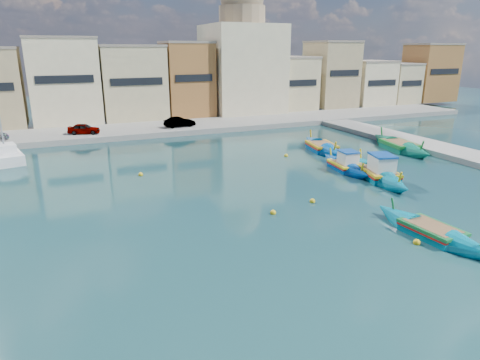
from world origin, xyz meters
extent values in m
plane|color=#13323A|center=(0.00, 0.00, 0.00)|extent=(160.00, 160.00, 0.00)
cube|color=gray|center=(0.00, 32.00, 0.30)|extent=(80.00, 8.00, 0.60)
cube|color=beige|center=(-13.86, 39.12, 5.55)|extent=(7.88, 6.24, 9.89)
cube|color=gray|center=(-13.86, 39.12, 10.64)|extent=(8.04, 6.37, 0.30)
cube|color=black|center=(-13.86, 35.95, 6.04)|extent=(6.30, 0.10, 0.90)
cube|color=#C7B88A|center=(-5.74, 39.72, 5.09)|extent=(7.88, 7.44, 8.99)
cube|color=gray|center=(-5.74, 39.72, 9.74)|extent=(8.04, 7.59, 0.30)
cube|color=black|center=(-5.74, 35.95, 5.54)|extent=(6.30, 0.10, 0.90)
cube|color=#A26833|center=(1.54, 39.07, 5.31)|extent=(6.17, 6.13, 9.43)
cube|color=gray|center=(1.54, 39.07, 10.18)|extent=(6.29, 6.26, 0.30)
cube|color=black|center=(1.54, 35.95, 5.78)|extent=(4.93, 0.10, 0.90)
cube|color=tan|center=(9.05, 39.85, 3.63)|extent=(7.31, 7.69, 6.05)
cube|color=gray|center=(9.05, 39.85, 6.80)|extent=(7.46, 7.85, 0.30)
cube|color=black|center=(9.05, 35.95, 3.93)|extent=(5.85, 0.10, 0.90)
cube|color=#C7B88A|center=(17.02, 39.65, 4.31)|extent=(7.54, 7.30, 7.41)
cube|color=gray|center=(17.02, 39.65, 8.16)|extent=(7.69, 7.45, 0.30)
cube|color=black|center=(17.02, 35.95, 4.68)|extent=(6.03, 0.10, 0.90)
cube|color=tan|center=(24.93, 39.49, 5.42)|extent=(6.36, 6.97, 9.63)
cube|color=gray|center=(24.93, 39.49, 10.38)|extent=(6.48, 7.11, 0.30)
cube|color=black|center=(24.93, 35.95, 5.90)|extent=(5.09, 0.10, 0.90)
cube|color=beige|center=(32.15, 39.35, 3.93)|extent=(6.63, 6.70, 6.65)
cube|color=gray|center=(32.15, 39.35, 7.40)|extent=(6.76, 6.83, 0.30)
cube|color=black|center=(32.15, 35.95, 4.26)|extent=(5.30, 0.10, 0.90)
cube|color=#C7B88A|center=(38.26, 39.75, 3.70)|extent=(5.08, 7.51, 6.20)
cube|color=gray|center=(38.26, 39.75, 6.95)|extent=(5.18, 7.66, 0.30)
cube|color=black|center=(38.26, 35.95, 4.01)|extent=(4.06, 0.10, 0.90)
cube|color=#A26833|center=(45.15, 39.00, 5.27)|extent=(7.79, 6.00, 9.33)
cube|color=gray|center=(45.15, 39.00, 10.08)|extent=(7.95, 6.12, 0.30)
cube|color=black|center=(45.15, 35.95, 5.73)|extent=(6.23, 0.10, 0.90)
cube|color=beige|center=(10.00, 40.00, 6.60)|extent=(10.00, 10.00, 12.00)
cylinder|color=#9E8466|center=(10.00, 40.00, 13.80)|extent=(6.40, 6.40, 2.40)
imported|color=#4C1919|center=(-12.69, 30.50, 1.16)|extent=(3.56, 2.32, 1.13)
imported|color=#4C1919|center=(-2.08, 30.50, 1.19)|extent=(3.67, 1.50, 1.18)
cube|color=#007897|center=(6.67, 6.49, 0.21)|extent=(3.01, 4.13, 1.03)
cone|color=#007897|center=(7.51, 9.43, 0.26)|extent=(2.92, 3.83, 2.65)
cone|color=#007897|center=(5.82, 3.55, 0.26)|extent=(2.92, 3.83, 2.65)
cube|color=yellow|center=(6.67, 6.49, 0.64)|extent=(3.14, 4.34, 0.19)
cube|color=red|center=(6.67, 6.49, 0.46)|extent=(3.13, 4.22, 0.10)
cube|color=olive|center=(6.67, 6.49, 0.72)|extent=(2.62, 3.72, 0.06)
cylinder|color=yellow|center=(7.59, 9.72, 0.93)|extent=(0.27, 0.51, 1.13)
cylinder|color=yellow|center=(5.74, 3.26, 0.93)|extent=(0.27, 0.51, 1.13)
cube|color=white|center=(6.52, 5.98, 1.29)|extent=(1.91, 2.21, 1.14)
cube|color=#0F47A5|center=(6.52, 5.98, 1.92)|extent=(2.03, 2.36, 0.12)
cube|color=#00439F|center=(5.80, 9.38, 0.17)|extent=(2.10, 2.99, 0.87)
cone|color=#00439F|center=(6.11, 11.66, 0.22)|extent=(2.07, 2.80, 2.18)
cone|color=#00439F|center=(5.50, 7.11, 0.22)|extent=(2.07, 2.80, 2.18)
cube|color=yellow|center=(5.80, 9.38, 0.54)|extent=(2.19, 3.15, 0.16)
cube|color=red|center=(5.80, 9.38, 0.38)|extent=(2.19, 3.05, 0.09)
cube|color=olive|center=(5.80, 9.38, 0.61)|extent=(1.81, 2.70, 0.05)
cylinder|color=yellow|center=(6.14, 11.89, 0.78)|extent=(0.18, 0.42, 0.95)
cylinder|color=yellow|center=(5.47, 6.88, 0.78)|extent=(0.18, 0.42, 0.95)
cube|color=white|center=(5.75, 8.98, 1.09)|extent=(1.40, 1.57, 0.96)
cube|color=#0F47A5|center=(5.75, 8.98, 1.62)|extent=(1.48, 1.67, 0.10)
cube|color=#0B7356|center=(15.00, 13.16, 0.23)|extent=(2.92, 4.09, 1.13)
cone|color=#0B7356|center=(15.58, 16.19, 0.28)|extent=(2.87, 3.82, 2.84)
cone|color=#0B7356|center=(14.42, 10.14, 0.28)|extent=(2.87, 3.82, 2.84)
cube|color=#1A842D|center=(15.00, 13.16, 0.70)|extent=(3.05, 4.30, 0.20)
cube|color=#197F33|center=(15.00, 13.16, 0.50)|extent=(3.05, 4.17, 0.11)
cube|color=olive|center=(15.00, 13.16, 0.79)|extent=(2.52, 3.69, 0.07)
cylinder|color=#1A842D|center=(15.64, 16.49, 1.02)|extent=(0.26, 0.55, 1.23)
cylinder|color=#1A842D|center=(14.36, 9.84, 1.02)|extent=(0.26, 0.55, 1.23)
cube|color=#004FA2|center=(7.86, 15.83, 0.21)|extent=(2.65, 3.50, 1.05)
cone|color=#004FA2|center=(8.35, 18.41, 0.26)|extent=(2.61, 3.31, 2.59)
cone|color=#004FA2|center=(7.38, 13.25, 0.26)|extent=(2.61, 3.31, 2.59)
cube|color=gold|center=(7.86, 15.83, 0.65)|extent=(2.76, 3.69, 0.19)
cube|color=red|center=(7.86, 15.83, 0.46)|extent=(2.76, 3.58, 0.10)
cube|color=olive|center=(7.86, 15.83, 0.73)|extent=(2.28, 3.16, 0.06)
cylinder|color=gold|center=(8.40, 18.67, 0.94)|extent=(0.24, 0.51, 1.14)
cylinder|color=gold|center=(7.33, 13.00, 0.94)|extent=(0.24, 0.51, 1.14)
cube|color=#0083A3|center=(2.12, -3.05, 0.18)|extent=(1.96, 3.11, 0.88)
cone|color=#0083A3|center=(1.96, -0.58, 0.22)|extent=(1.94, 2.88, 2.23)
cone|color=#0083A3|center=(2.29, -5.53, 0.22)|extent=(1.94, 2.88, 2.23)
cube|color=#177434|center=(2.12, -3.05, 0.55)|extent=(2.04, 3.28, 0.16)
cube|color=red|center=(2.12, -3.05, 0.39)|extent=(2.05, 3.17, 0.09)
cube|color=olive|center=(2.12, -3.05, 0.62)|extent=(1.67, 2.82, 0.05)
cylinder|color=#177434|center=(1.94, -0.33, 0.79)|extent=(0.15, 0.42, 0.96)
cube|color=white|center=(-19.66, 23.33, 0.31)|extent=(3.24, 5.60, 1.15)
cone|color=white|center=(-20.42, 26.62, 0.31)|extent=(2.74, 3.40, 2.12)
cube|color=white|center=(-19.66, 23.33, 1.19)|extent=(1.97, 2.19, 0.62)
sphere|color=yellow|center=(-4.02, 3.08, 0.08)|extent=(0.36, 0.36, 0.36)
sphere|color=yellow|center=(-0.78, 3.85, 0.08)|extent=(0.36, 0.36, 0.36)
sphere|color=yellow|center=(3.60, 15.16, 0.08)|extent=(0.36, 0.36, 0.36)
sphere|color=yellow|center=(-9.75, 14.27, 0.08)|extent=(0.36, 0.36, 0.36)
sphere|color=yellow|center=(0.76, -3.42, 0.08)|extent=(0.36, 0.36, 0.36)
camera|label=1|loc=(-15.20, -17.97, 9.48)|focal=32.00mm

